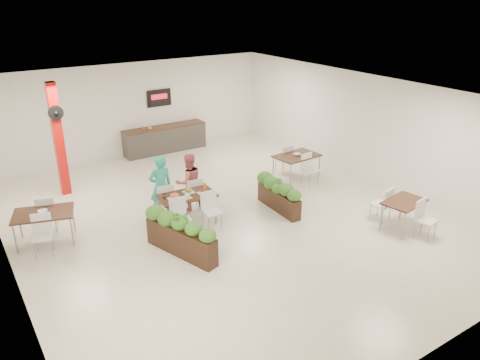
# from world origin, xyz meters

# --- Properties ---
(ground) EXTENTS (12.00, 12.00, 0.00)m
(ground) POSITION_xyz_m (0.00, 0.00, 0.00)
(ground) COLOR beige
(ground) RESTS_ON ground
(room_shell) EXTENTS (10.10, 12.10, 3.22)m
(room_shell) POSITION_xyz_m (0.00, 0.00, 2.01)
(room_shell) COLOR white
(room_shell) RESTS_ON ground
(red_column) EXTENTS (0.40, 0.41, 3.20)m
(red_column) POSITION_xyz_m (-3.00, 3.79, 1.64)
(red_column) COLOR #B60F0C
(red_column) RESTS_ON ground
(service_counter) EXTENTS (3.00, 0.64, 2.20)m
(service_counter) POSITION_xyz_m (1.00, 5.65, 0.49)
(service_counter) COLOR #33302D
(service_counter) RESTS_ON ground
(main_table) EXTENTS (1.47, 1.72, 0.92)m
(main_table) POSITION_xyz_m (-0.92, 0.25, 0.64)
(main_table) COLOR black
(main_table) RESTS_ON ground
(diner_man) EXTENTS (0.64, 0.45, 1.66)m
(diner_man) POSITION_xyz_m (-1.31, 0.90, 0.83)
(diner_man) COLOR teal
(diner_man) RESTS_ON ground
(diner_woman) EXTENTS (0.81, 0.65, 1.56)m
(diner_woman) POSITION_xyz_m (-0.51, 0.90, 0.78)
(diner_woman) COLOR #D05C64
(diner_woman) RESTS_ON ground
(planter_left) EXTENTS (0.87, 1.96, 1.06)m
(planter_left) POSITION_xyz_m (-1.74, -1.05, 0.52)
(planter_left) COLOR black
(planter_left) RESTS_ON ground
(planter_right) EXTENTS (0.47, 1.73, 0.90)m
(planter_right) POSITION_xyz_m (1.44, -0.44, 0.48)
(planter_right) COLOR black
(planter_right) RESTS_ON ground
(side_table_a) EXTENTS (1.51, 1.67, 0.92)m
(side_table_a) POSITION_xyz_m (-4.10, 1.17, 0.64)
(side_table_a) COLOR black
(side_table_a) RESTS_ON ground
(side_table_b) EXTENTS (1.40, 1.64, 0.92)m
(side_table_b) POSITION_xyz_m (3.28, 1.06, 0.64)
(side_table_b) COLOR black
(side_table_b) RESTS_ON ground
(side_table_c) EXTENTS (1.18, 1.67, 0.92)m
(side_table_c) POSITION_xyz_m (3.30, -2.94, 0.61)
(side_table_c) COLOR black
(side_table_c) RESTS_ON ground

